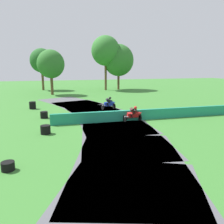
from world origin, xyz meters
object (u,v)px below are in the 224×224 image
object	(u,v)px
tire_stack_near	(8,166)
tire_stack_far	(33,105)
motorcycle_chase_blue	(109,103)
tire_stack_mid_a	(45,130)
motorcycle_lead_red	(134,114)
tire_stack_mid_b	(44,115)

from	to	relation	value
tire_stack_near	tire_stack_far	bearing A→B (deg)	89.46
motorcycle_chase_blue	tire_stack_mid_a	bearing A→B (deg)	-131.32
tire_stack_mid_a	motorcycle_lead_red	bearing A→B (deg)	13.07
tire_stack_mid_a	tire_stack_far	world-z (taller)	tire_stack_far
motorcycle_chase_blue	tire_stack_near	world-z (taller)	motorcycle_chase_blue
motorcycle_lead_red	tire_stack_mid_b	xyz separation A→B (m)	(-7.32, 3.38, -0.34)
tire_stack_near	tire_stack_mid_b	xyz separation A→B (m)	(1.41, 10.36, 0.10)
motorcycle_lead_red	tire_stack_far	size ratio (longest dim) A/B	2.11
tire_stack_mid_a	tire_stack_mid_b	distance (m)	5.05
motorcycle_lead_red	tire_stack_near	bearing A→B (deg)	-141.37
motorcycle_chase_blue	tire_stack_mid_b	world-z (taller)	motorcycle_chase_blue
motorcycle_lead_red	tire_stack_far	bearing A→B (deg)	135.75
motorcycle_lead_red	tire_stack_mid_b	distance (m)	8.07
tire_stack_mid_b	motorcycle_chase_blue	bearing A→B (deg)	19.94
tire_stack_near	tire_stack_far	distance (m)	15.35
motorcycle_lead_red	motorcycle_chase_blue	distance (m)	5.86
motorcycle_lead_red	tire_stack_mid_b	size ratio (longest dim) A/B	2.56
tire_stack_near	tire_stack_mid_a	bearing A→B (deg)	73.48
tire_stack_mid_a	tire_stack_near	bearing A→B (deg)	-106.52
motorcycle_lead_red	tire_stack_mid_a	world-z (taller)	motorcycle_lead_red
motorcycle_chase_blue	tire_stack_mid_b	size ratio (longest dim) A/B	2.59
motorcycle_lead_red	motorcycle_chase_blue	world-z (taller)	motorcycle_chase_blue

